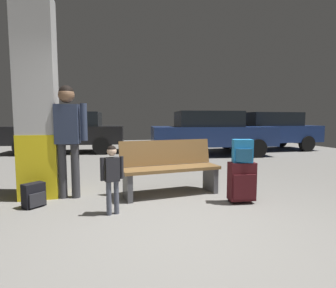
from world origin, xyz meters
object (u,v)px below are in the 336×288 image
parked_car_side (266,130)px  parked_car_near (210,132)px  suitcase (242,182)px  child (112,172)px  bench (170,168)px  adult (67,129)px  structural_pillar (37,99)px  parked_car_far (68,131)px  backpack_dark_floor (34,195)px  backpack_bright (243,151)px

parked_car_side → parked_car_near: bearing=-163.6°
suitcase → child: size_ratio=0.67×
bench → suitcase: (0.91, -0.72, -0.12)m
adult → parked_car_side: 8.57m
structural_pillar → adult: structural_pillar is taller
child → parked_car_far: size_ratio=0.21×
adult → backpack_dark_floor: size_ratio=5.16×
parked_car_near → parked_car_far: size_ratio=1.01×
suitcase → backpack_bright: 0.45m
child → backpack_dark_floor: 1.27m
backpack_bright → parked_car_side: (4.51, 5.85, 0.03)m
structural_pillar → adult: 0.70m
bench → parked_car_near: size_ratio=0.38×
adult → parked_car_far: 6.15m
suitcase → adult: adult is taller
suitcase → child: child is taller
structural_pillar → suitcase: (2.95, -1.16, -1.24)m
adult → parked_car_near: 5.89m
child → adult: adult is taller
child → adult: (-0.62, 0.92, 0.53)m
backpack_bright → parked_car_far: size_ratio=0.08×
backpack_bright → child: (-1.87, -0.00, -0.21)m
child → parked_car_near: parked_car_near is taller
parked_car_far → bench: bearing=-70.6°
parked_car_side → suitcase: bearing=-127.6°
structural_pillar → parked_car_near: (4.66, 3.87, -0.75)m
suitcase → backpack_bright: size_ratio=1.78×
backpack_dark_floor → backpack_bright: bearing=-11.1°
adult → backpack_dark_floor: 1.07m
child → parked_car_far: bearing=100.1°
bench → suitcase: bench is taller
parked_car_near → parked_car_far: same height
bench → parked_car_far: size_ratio=0.39×
parked_car_far → backpack_dark_floor: bearing=-88.3°
backpack_bright → parked_car_near: bearing=71.2°
bench → child: child is taller
structural_pillar → child: 1.88m
parked_car_near → parked_car_side: size_ratio=1.04×
adult → parked_car_far: (-0.63, 6.11, -0.28)m
suitcase → child: 1.89m
bench → parked_car_far: parked_car_far is taller
parked_car_side → parked_car_far: bearing=171.2°
bench → parked_car_side: 7.47m
backpack_dark_floor → structural_pillar: bearing=91.7°
suitcase → parked_car_far: 7.71m
bench → parked_car_near: bearing=58.7°
backpack_dark_floor → parked_car_far: parked_car_far is taller
child → parked_car_side: (6.38, 5.85, 0.25)m
adult → structural_pillar: bearing=152.1°
child → adult: bearing=123.9°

